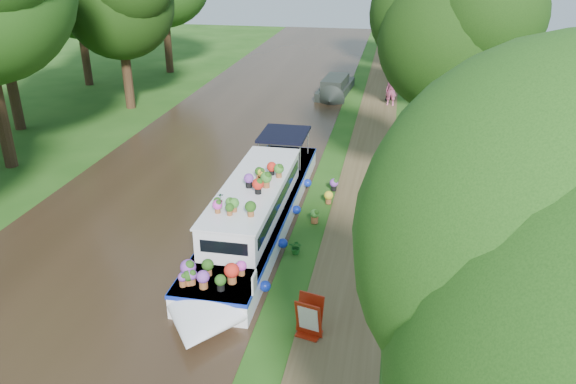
{
  "coord_description": "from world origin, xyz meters",
  "views": [
    {
      "loc": [
        2.14,
        -16.64,
        9.26
      ],
      "look_at": [
        -1.24,
        0.74,
        1.3
      ],
      "focal_mm": 35.0,
      "sensor_mm": 36.0,
      "label": 1
    }
  ],
  "objects_px": {
    "sandwich_board": "(309,319)",
    "pedestrian_dark": "(392,88)",
    "pedestrian_pink": "(391,90)",
    "plant_boat": "(254,211)",
    "second_boat": "(335,88)"
  },
  "relations": [
    {
      "from": "second_boat",
      "to": "pedestrian_pink",
      "type": "xyz_separation_m",
      "value": [
        3.65,
        -1.98,
        0.49
      ]
    },
    {
      "from": "sandwich_board",
      "to": "pedestrian_dark",
      "type": "bearing_deg",
      "value": 100.3
    },
    {
      "from": "plant_boat",
      "to": "pedestrian_dark",
      "type": "bearing_deg",
      "value": 77.45
    },
    {
      "from": "plant_boat",
      "to": "sandwich_board",
      "type": "relative_size",
      "value": 12.47
    },
    {
      "from": "second_boat",
      "to": "sandwich_board",
      "type": "relative_size",
      "value": 5.6
    },
    {
      "from": "plant_boat",
      "to": "second_boat",
      "type": "distance_m",
      "value": 19.56
    },
    {
      "from": "plant_boat",
      "to": "pedestrian_dark",
      "type": "height_order",
      "value": "plant_boat"
    },
    {
      "from": "sandwich_board",
      "to": "pedestrian_pink",
      "type": "bearing_deg",
      "value": 100.13
    },
    {
      "from": "plant_boat",
      "to": "second_boat",
      "type": "height_order",
      "value": "plant_boat"
    },
    {
      "from": "sandwich_board",
      "to": "pedestrian_pink",
      "type": "relative_size",
      "value": 0.58
    },
    {
      "from": "second_boat",
      "to": "plant_boat",
      "type": "bearing_deg",
      "value": -87.17
    },
    {
      "from": "sandwich_board",
      "to": "pedestrian_pink",
      "type": "height_order",
      "value": "pedestrian_pink"
    },
    {
      "from": "pedestrian_pink",
      "to": "plant_boat",
      "type": "bearing_deg",
      "value": -93.87
    },
    {
      "from": "pedestrian_pink",
      "to": "pedestrian_dark",
      "type": "distance_m",
      "value": 1.09
    },
    {
      "from": "plant_boat",
      "to": "sandwich_board",
      "type": "bearing_deg",
      "value": -62.02
    }
  ]
}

